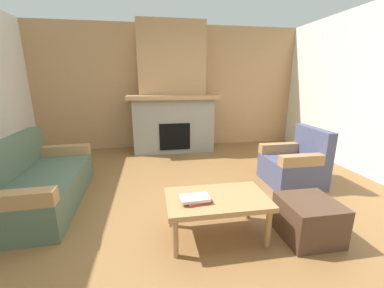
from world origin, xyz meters
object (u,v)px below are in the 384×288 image
coffee_table (217,202)px  ottoman (308,219)px  fireplace (172,98)px  couch (38,183)px  armchair (295,165)px

coffee_table → ottoman: size_ratio=1.92×
fireplace → ottoman: size_ratio=5.19×
couch → ottoman: 3.16m
ottoman → armchair: bearing=63.6°
couch → armchair: same height
fireplace → ottoman: 3.69m
fireplace → armchair: (1.65, -2.16, -0.87)m
fireplace → armchair: fireplace is taller
coffee_table → ottoman: coffee_table is taller
couch → coffee_table: couch is taller
armchair → ottoman: armchair is taller
armchair → ottoman: size_ratio=1.63×
armchair → fireplace: bearing=127.3°
fireplace → couch: fireplace is taller
coffee_table → ottoman: bearing=-11.1°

